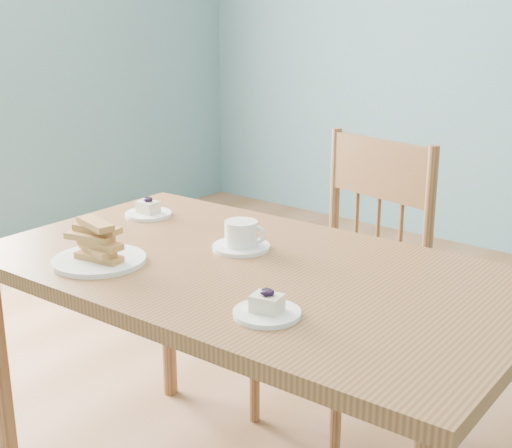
# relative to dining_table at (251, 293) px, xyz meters

# --- Properties ---
(room) EXTENTS (5.01, 5.01, 2.71)m
(room) POSITION_rel_dining_table_xyz_m (-0.09, 0.21, 0.66)
(room) COLOR #8B5D41
(room) RESTS_ON ground
(dining_table) EXTENTS (1.46, 0.88, 0.76)m
(dining_table) POSITION_rel_dining_table_xyz_m (0.00, 0.00, 0.00)
(dining_table) COLOR brown
(dining_table) RESTS_ON ground
(dining_chair) EXTENTS (0.53, 0.51, 1.00)m
(dining_chair) POSITION_rel_dining_table_xyz_m (-0.07, 0.57, -0.18)
(dining_chair) COLOR brown
(dining_chair) RESTS_ON ground
(cheesecake_plate_near) EXTENTS (0.15, 0.15, 0.06)m
(cheesecake_plate_near) POSITION_rel_dining_table_xyz_m (0.23, -0.22, 0.09)
(cheesecake_plate_near) COLOR white
(cheesecake_plate_near) RESTS_ON dining_table
(cheesecake_plate_far) EXTENTS (0.15, 0.15, 0.06)m
(cheesecake_plate_far) POSITION_rel_dining_table_xyz_m (-0.55, 0.14, 0.09)
(cheesecake_plate_far) COLOR white
(cheesecake_plate_far) RESTS_ON dining_table
(coffee_cup) EXTENTS (0.16, 0.16, 0.08)m
(coffee_cup) POSITION_rel_dining_table_xyz_m (-0.10, 0.08, 0.11)
(coffee_cup) COLOR white
(coffee_cup) RESTS_ON dining_table
(biscotti_plate) EXTENTS (0.24, 0.24, 0.11)m
(biscotti_plate) POSITION_rel_dining_table_xyz_m (-0.32, -0.24, 0.11)
(biscotti_plate) COLOR white
(biscotti_plate) RESTS_ON dining_table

